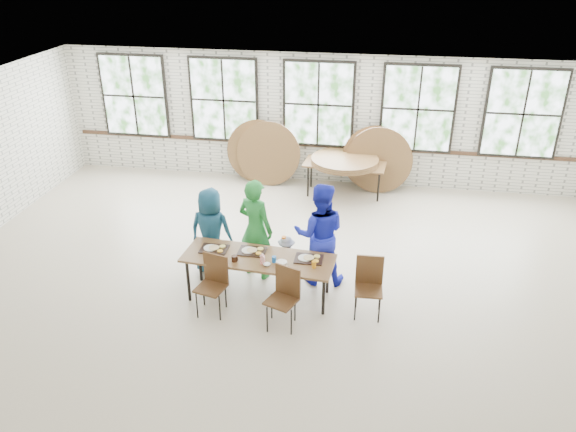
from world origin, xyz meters
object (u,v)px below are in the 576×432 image
Objects in this scene: dining_table at (258,260)px; storage_table at (345,166)px; chair_near_right at (285,292)px; chair_near_left at (213,279)px.

storage_table is at bearing 80.96° from dining_table.
dining_table is 4.42m from storage_table.
chair_near_right reaches higher than dining_table.
chair_near_left is 1.15m from chair_near_right.
dining_table is 1.32× the size of storage_table.
dining_table is at bearing 51.17° from chair_near_left.
chair_near_left is at bearing -104.17° from storage_table.
storage_table is at bearing 85.19° from chair_near_left.
chair_near_right is at bearing 5.97° from chair_near_left.
chair_near_left and chair_near_right have the same top height.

